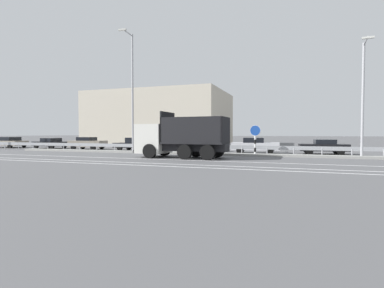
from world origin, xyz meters
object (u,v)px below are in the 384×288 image
street_lamp_1 (132,88)px  median_road_sign (255,139)px  street_lamp_2 (363,94)px  parked_car_1 (51,143)px  parked_car_3 (136,144)px  parked_car_6 (323,147)px  dump_truck (171,140)px  parked_car_4 (197,144)px  parked_car_0 (10,142)px  parked_car_5 (255,145)px  parked_car_2 (88,143)px

street_lamp_1 → median_road_sign: bearing=1.2°
street_lamp_2 → parked_car_1: 32.48m
parked_car_1 → parked_car_3: parked_car_3 is taller
median_road_sign → parked_car_6: bearing=34.8°
street_lamp_1 → parked_car_3: (-1.61, 3.56, -5.17)m
dump_truck → median_road_sign: size_ratio=2.83×
street_lamp_2 → parked_car_4: (-13.67, 3.81, -3.80)m
street_lamp_1 → dump_truck: bearing=-32.1°
parked_car_0 → parked_car_6: 36.09m
parked_car_3 → street_lamp_2: bearing=-97.2°
street_lamp_2 → parked_car_3: bearing=170.4°
parked_car_0 → parked_car_1: 6.31m
dump_truck → parked_car_0: 26.05m
parked_car_0 → parked_car_1: bearing=-83.8°
parked_car_4 → dump_truck: bearing=0.9°
dump_truck → street_lamp_1: (-5.25, 3.30, 4.58)m
median_road_sign → parked_car_1: median_road_sign is taller
street_lamp_2 → parked_car_3: street_lamp_2 is taller
median_road_sign → parked_car_5: (-0.41, 3.21, -0.62)m
dump_truck → parked_car_6: (11.08, 7.23, -0.61)m
parked_car_4 → parked_car_5: size_ratio=0.99×
street_lamp_1 → street_lamp_2: size_ratio=1.31×
street_lamp_2 → parked_car_5: (-7.95, 3.30, -3.87)m
median_road_sign → parked_car_5: median_road_sign is taller
parked_car_2 → parked_car_6: parked_car_2 is taller
dump_truck → parked_car_1: (-18.70, 7.42, -0.63)m
parked_car_2 → parked_car_0: bearing=-95.0°
parked_car_1 → parked_car_6: 29.78m
street_lamp_1 → street_lamp_2: 18.59m
parked_car_1 → parked_car_6: parked_car_6 is taller
parked_car_3 → parked_car_6: 17.95m
parked_car_2 → parked_car_3: size_ratio=0.87×
street_lamp_1 → street_lamp_2: bearing=0.4°
dump_truck → parked_car_6: dump_truck is taller
street_lamp_1 → parked_car_2: 10.08m
parked_car_4 → parked_car_6: size_ratio=1.06×
parked_car_0 → parked_car_3: size_ratio=1.00×
median_road_sign → dump_truck: bearing=-148.5°
street_lamp_2 → parked_car_2: 26.90m
street_lamp_1 → parked_car_4: street_lamp_1 is taller
dump_truck → parked_car_1: 20.13m
parked_car_1 → parked_car_0: bearing=96.1°
dump_truck → street_lamp_1: street_lamp_1 is taller
dump_truck → street_lamp_2: 14.13m
dump_truck → parked_car_2: 14.86m
dump_truck → parked_car_0: size_ratio=1.48×
parked_car_1 → parked_car_3: (11.83, -0.55, 0.04)m
parked_car_1 → parked_car_5: 24.06m
street_lamp_1 → parked_car_6: street_lamp_1 is taller
parked_car_3 → street_lamp_1: bearing=-153.2°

